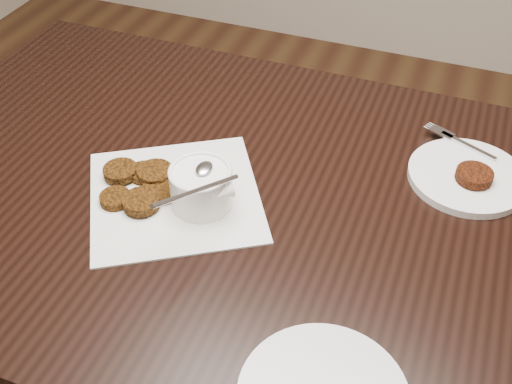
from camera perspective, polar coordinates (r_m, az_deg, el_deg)
table at (r=1.32m, az=-0.63°, el=-12.55°), size 1.33×0.85×0.75m
napkin at (r=1.04m, az=-7.41°, el=-0.36°), size 0.38×0.38×0.00m
sauce_ramekin at (r=0.98m, az=-5.15°, el=1.98°), size 0.14×0.14×0.14m
patty_cluster at (r=1.06m, az=-10.24°, el=1.05°), size 0.25×0.25×0.02m
plate_with_patty at (r=1.12m, az=18.80°, el=1.65°), size 0.26×0.26×0.03m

